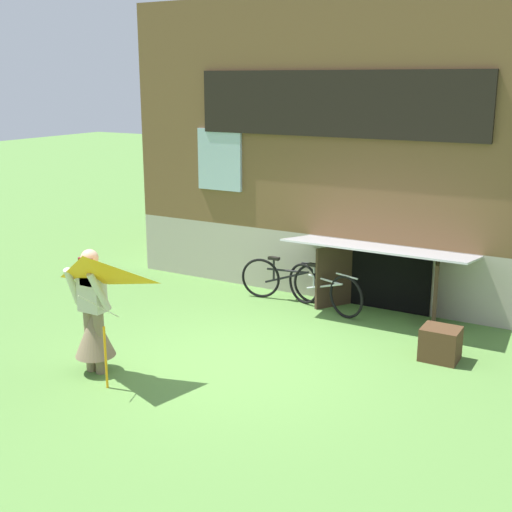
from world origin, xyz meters
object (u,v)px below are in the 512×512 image
Objects in this scene: kite at (85,293)px; bicycle_black at (287,280)px; wooden_crate at (440,344)px; person at (93,321)px; bicycle_silver at (324,289)px.

kite is 4.53m from bicycle_black.
bicycle_black is 3.22m from wooden_crate.
person is 4.02m from bicycle_silver.
bicycle_black reaches higher than bicycle_silver.
person is at bearing 128.50° from kite.
person is 1.01× the size of bicycle_black.
bicycle_silver is 3.13× the size of wooden_crate.
kite is at bearing -85.60° from bicycle_silver.
wooden_crate is (3.79, 2.60, -0.47)m from person.
bicycle_silver is 0.79m from bicycle_black.
wooden_crate is at bearing 43.67° from kite.
bicycle_black reaches higher than wooden_crate.
person is 0.96m from kite.
person is at bearing -111.79° from bicycle_black.
kite is at bearing -31.90° from person.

